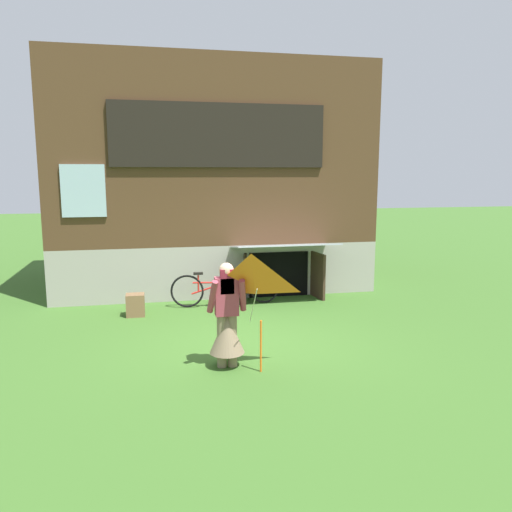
% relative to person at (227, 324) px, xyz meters
% --- Properties ---
extents(ground_plane, '(60.00, 60.00, 0.00)m').
position_rel_person_xyz_m(ground_plane, '(0.47, 1.08, -0.66)').
color(ground_plane, '#386023').
extents(log_house, '(7.53, 5.50, 5.44)m').
position_rel_person_xyz_m(log_house, '(0.47, 6.27, 2.06)').
color(log_house, '#9E998E').
rests_on(log_house, ground_plane).
extents(person, '(0.61, 0.52, 1.58)m').
position_rel_person_xyz_m(person, '(0.00, 0.00, 0.00)').
color(person, '#7F6B51').
rests_on(person, ground_plane).
extents(kite, '(1.09, 0.97, 1.71)m').
position_rel_person_xyz_m(kite, '(0.27, -0.51, 0.68)').
color(kite, orange).
rests_on(kite, ground_plane).
extents(bicycle_blue, '(1.57, 0.18, 0.72)m').
position_rel_person_xyz_m(bicycle_blue, '(0.92, 3.49, -0.31)').
color(bicycle_blue, black).
rests_on(bicycle_blue, ground_plane).
extents(bicycle_red, '(1.67, 0.31, 0.77)m').
position_rel_person_xyz_m(bicycle_red, '(0.13, 3.42, -0.29)').
color(bicycle_red, black).
rests_on(bicycle_red, ground_plane).
extents(wooden_crate, '(0.37, 0.31, 0.45)m').
position_rel_person_xyz_m(wooden_crate, '(-1.42, 3.06, -0.44)').
color(wooden_crate, brown).
rests_on(wooden_crate, ground_plane).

